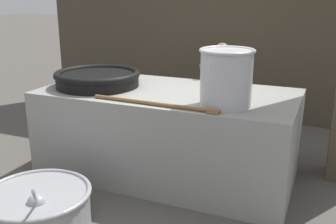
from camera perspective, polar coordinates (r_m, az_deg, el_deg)
ground_plane at (r=4.92m, az=-0.00°, el=-8.66°), size 60.00×60.00×0.00m
back_wall at (r=6.93m, az=8.81°, el=15.70°), size 6.94×0.24×4.00m
hearth_platform at (r=4.72m, az=-0.00°, el=-3.00°), size 2.94×1.46×1.03m
giant_wok_near at (r=4.86m, az=-10.19°, el=4.89°), size 1.04×1.04×0.19m
stock_pot at (r=3.93m, az=8.44°, el=5.08°), size 0.55×0.55×0.57m
stirring_paddle at (r=3.94m, az=-1.37°, el=1.11°), size 1.40×0.13×0.04m
cook at (r=5.45m, az=7.52°, el=2.77°), size 0.35×0.54×1.49m
prep_bowl_vegetables at (r=3.95m, az=-18.35°, el=-13.01°), size 1.05×1.11×0.79m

